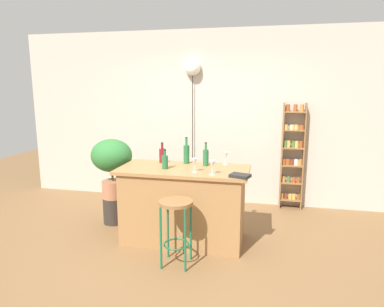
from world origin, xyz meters
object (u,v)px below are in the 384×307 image
at_px(bottle_olive_oil, 206,157).
at_px(plant_stool, 114,210).
at_px(bottle_wine_red, 165,162).
at_px(bottle_vinegar, 162,155).
at_px(spice_shelf, 292,156).
at_px(wine_glass_center, 194,162).
at_px(wine_glass_left, 212,165).
at_px(bottle_soda_blue, 186,154).
at_px(bar_stool, 176,217).
at_px(wine_glass_right, 226,156).
at_px(cookbook, 240,176).
at_px(pendant_globe_light, 193,69).
at_px(potted_plant, 112,160).

bearing_deg(bottle_olive_oil, plant_stool, 173.89).
distance_m(bottle_wine_red, bottle_vinegar, 0.36).
xyz_separation_m(spice_shelf, wine_glass_center, (-1.20, -1.67, 0.20)).
height_order(bottle_wine_red, wine_glass_left, bottle_wine_red).
bearing_deg(bottle_soda_blue, bottle_wine_red, -118.21).
relative_size(bar_stool, plant_stool, 1.96).
bearing_deg(bar_stool, bottle_wine_red, 117.51).
xyz_separation_m(spice_shelf, bottle_vinegar, (-1.72, -1.25, 0.18)).
bearing_deg(bar_stool, plant_stool, 141.03).
relative_size(wine_glass_left, wine_glass_right, 1.00).
distance_m(bottle_soda_blue, cookbook, 0.92).
bearing_deg(wine_glass_left, bottle_wine_red, 164.84).
distance_m(bottle_wine_red, pendant_globe_light, 2.00).
distance_m(plant_stool, pendant_globe_light, 2.49).
bearing_deg(pendant_globe_light, wine_glass_right, -60.48).
height_order(spice_shelf, wine_glass_right, spice_shelf).
height_order(bar_stool, wine_glass_center, wine_glass_center).
relative_size(bottle_vinegar, bottle_olive_oil, 0.90).
bearing_deg(bottle_vinegar, potted_plant, 173.49).
xyz_separation_m(wine_glass_center, cookbook, (0.54, -0.12, -0.10)).
relative_size(spice_shelf, cookbook, 7.92).
bearing_deg(bottle_wine_red, wine_glass_center, -13.24).
bearing_deg(pendant_globe_light, cookbook, -62.92).
relative_size(spice_shelf, bottle_olive_oil, 5.63).
xyz_separation_m(bottle_vinegar, bottle_olive_oil, (0.58, -0.06, 0.01)).
bearing_deg(wine_glass_right, cookbook, -68.44).
xyz_separation_m(bottle_vinegar, wine_glass_right, (0.82, 0.05, 0.02)).
bearing_deg(wine_glass_right, bottle_soda_blue, -175.57).
distance_m(plant_stool, wine_glass_left, 1.82).
height_order(plant_stool, wine_glass_right, wine_glass_right).
bearing_deg(wine_glass_left, plant_stool, 158.88).
distance_m(potted_plant, wine_glass_left, 1.61).
bearing_deg(wine_glass_center, bottle_wine_red, 166.76).
relative_size(spice_shelf, plant_stool, 4.51).
height_order(bar_stool, bottle_wine_red, bottle_wine_red).
height_order(spice_shelf, bottle_olive_oil, spice_shelf).
distance_m(potted_plant, wine_glass_center, 1.38).
distance_m(potted_plant, bottle_vinegar, 0.77).
relative_size(spice_shelf, pendant_globe_light, 0.71).
relative_size(spice_shelf, bottle_soda_blue, 4.87).
height_order(plant_stool, bottle_olive_oil, bottle_olive_oil).
xyz_separation_m(bottle_olive_oil, cookbook, (0.47, -0.48, -0.09)).
relative_size(plant_stool, wine_glass_right, 2.25).
height_order(bar_stool, spice_shelf, spice_shelf).
bearing_deg(potted_plant, bottle_soda_blue, -3.81).
height_order(bar_stool, bottle_vinegar, bottle_vinegar).
xyz_separation_m(potted_plant, bottle_vinegar, (0.76, -0.09, 0.12)).
distance_m(spice_shelf, bottle_wine_red, 2.24).
bearing_deg(cookbook, spice_shelf, 88.00).
xyz_separation_m(potted_plant, bottle_olive_oil, (1.34, -0.14, 0.14)).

